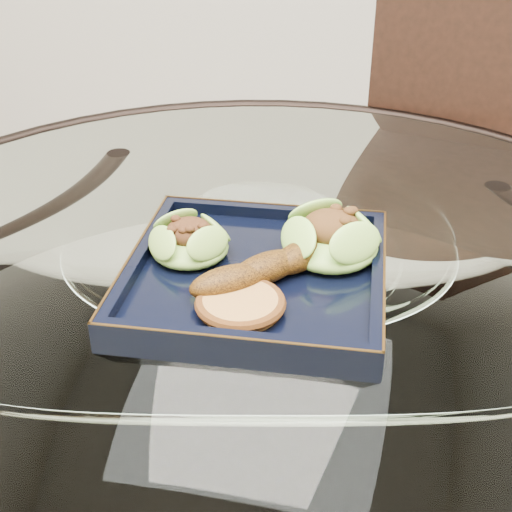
# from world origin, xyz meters

# --- Properties ---
(dining_table) EXTENTS (1.13, 1.13, 0.77)m
(dining_table) POSITION_xyz_m (-0.00, -0.00, 0.60)
(dining_table) COLOR white
(dining_table) RESTS_ON ground
(dining_chair) EXTENTS (0.55, 0.55, 1.05)m
(dining_chair) POSITION_xyz_m (0.26, 0.41, 0.58)
(dining_chair) COLOR black
(dining_chair) RESTS_ON ground
(navy_plate) EXTENTS (0.28, 0.28, 0.02)m
(navy_plate) POSITION_xyz_m (0.01, -0.05, 0.77)
(navy_plate) COLOR black
(navy_plate) RESTS_ON dining_table
(lettuce_wrap_left) EXTENTS (0.11, 0.11, 0.03)m
(lettuce_wrap_left) POSITION_xyz_m (-0.07, -0.03, 0.80)
(lettuce_wrap_left) COLOR #568F29
(lettuce_wrap_left) RESTS_ON navy_plate
(lettuce_wrap_right) EXTENTS (0.13, 0.13, 0.04)m
(lettuce_wrap_right) POSITION_xyz_m (0.08, 0.00, 0.80)
(lettuce_wrap_right) COLOR #73AB31
(lettuce_wrap_right) RESTS_ON navy_plate
(roasted_plantain) EXTENTS (0.14, 0.14, 0.03)m
(roasted_plantain) POSITION_xyz_m (0.02, -0.06, 0.80)
(roasted_plantain) COLOR #583309
(roasted_plantain) RESTS_ON navy_plate
(crumb_patty) EXTENTS (0.10, 0.10, 0.01)m
(crumb_patty) POSITION_xyz_m (0.01, -0.12, 0.79)
(crumb_patty) COLOR #AA7B38
(crumb_patty) RESTS_ON navy_plate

